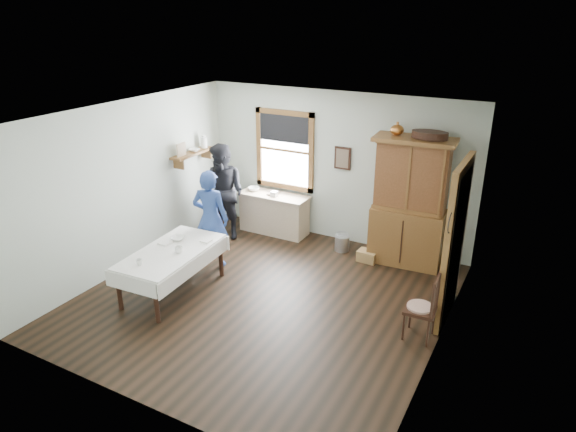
% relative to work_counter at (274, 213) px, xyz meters
% --- Properties ---
extents(room, '(5.01, 5.01, 2.70)m').
position_rel_work_counter_xyz_m(room, '(1.08, -2.19, 0.97)').
color(room, black).
rests_on(room, ground).
extents(window, '(1.18, 0.07, 1.48)m').
position_rel_work_counter_xyz_m(window, '(0.08, 0.28, 1.26)').
color(window, white).
rests_on(window, room).
extents(doorway, '(0.09, 1.14, 2.22)m').
position_rel_work_counter_xyz_m(doorway, '(3.53, -1.34, 0.78)').
color(doorway, '#4C3D36').
rests_on(doorway, room).
extents(wall_shelf, '(0.24, 1.00, 0.44)m').
position_rel_work_counter_xyz_m(wall_shelf, '(-1.29, -0.65, 1.19)').
color(wall_shelf, brown).
rests_on(wall_shelf, room).
extents(framed_picture, '(0.30, 0.04, 0.40)m').
position_rel_work_counter_xyz_m(framed_picture, '(1.23, 0.27, 1.17)').
color(framed_picture, black).
rests_on(framed_picture, room).
extents(rug_beater, '(0.01, 0.27, 0.27)m').
position_rel_work_counter_xyz_m(rug_beater, '(3.53, -1.89, 1.34)').
color(rug_beater, black).
rests_on(rug_beater, room).
extents(work_counter, '(1.32, 0.50, 0.76)m').
position_rel_work_counter_xyz_m(work_counter, '(0.00, 0.00, 0.00)').
color(work_counter, '#CCB48E').
rests_on(work_counter, room).
extents(china_hutch, '(1.30, 0.69, 2.14)m').
position_rel_work_counter_xyz_m(china_hutch, '(2.55, -0.06, 0.69)').
color(china_hutch, brown).
rests_on(china_hutch, room).
extents(dining_table, '(1.00, 1.76, 0.69)m').
position_rel_work_counter_xyz_m(dining_table, '(-0.23, -2.65, -0.04)').
color(dining_table, white).
rests_on(dining_table, room).
extents(spindle_chair, '(0.45, 0.45, 0.92)m').
position_rel_work_counter_xyz_m(spindle_chair, '(3.32, -2.05, 0.08)').
color(spindle_chair, black).
rests_on(spindle_chair, room).
extents(pail, '(0.31, 0.31, 0.27)m').
position_rel_work_counter_xyz_m(pail, '(1.45, -0.13, -0.24)').
color(pail, '#9CA0A5').
rests_on(pail, room).
extents(wicker_basket, '(0.33, 0.24, 0.19)m').
position_rel_work_counter_xyz_m(wicker_basket, '(1.99, -0.32, -0.28)').
color(wicker_basket, olive).
rests_on(wicker_basket, room).
extents(woman_blue, '(0.62, 0.48, 1.52)m').
position_rel_work_counter_xyz_m(woman_blue, '(-0.24, -1.64, 0.38)').
color(woman_blue, navy).
rests_on(woman_blue, room).
extents(figure_dark, '(0.83, 0.67, 1.63)m').
position_rel_work_counter_xyz_m(figure_dark, '(-0.70, -0.62, 0.44)').
color(figure_dark, black).
rests_on(figure_dark, room).
extents(table_cup_a, '(0.13, 0.13, 0.09)m').
position_rel_work_counter_xyz_m(table_cup_a, '(-0.08, -2.64, 0.35)').
color(table_cup_a, white).
rests_on(table_cup_a, dining_table).
extents(table_cup_b, '(0.10, 0.10, 0.09)m').
position_rel_work_counter_xyz_m(table_cup_b, '(-0.31, -3.21, 0.35)').
color(table_cup_b, white).
rests_on(table_cup_b, dining_table).
extents(table_bowl, '(0.29, 0.29, 0.06)m').
position_rel_work_counter_xyz_m(table_bowl, '(-0.38, -2.31, 0.34)').
color(table_bowl, white).
rests_on(table_bowl, dining_table).
extents(counter_book, '(0.19, 0.24, 0.02)m').
position_rel_work_counter_xyz_m(counter_book, '(-0.12, 0.03, 0.39)').
color(counter_book, brown).
rests_on(counter_book, work_counter).
extents(counter_bowl, '(0.22, 0.22, 0.07)m').
position_rel_work_counter_xyz_m(counter_bowl, '(-0.45, 0.01, 0.41)').
color(counter_bowl, white).
rests_on(counter_bowl, work_counter).
extents(shelf_bowl, '(0.22, 0.22, 0.05)m').
position_rel_work_counter_xyz_m(shelf_bowl, '(-1.29, -0.64, 1.22)').
color(shelf_bowl, white).
rests_on(shelf_bowl, wall_shelf).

